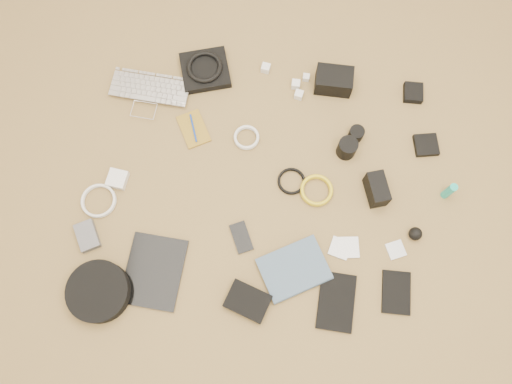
{
  "coord_description": "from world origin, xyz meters",
  "views": [
    {
      "loc": [
        0.0,
        -0.55,
        1.81
      ],
      "look_at": [
        -0.01,
        -0.01,
        0.02
      ],
      "focal_mm": 35.0,
      "sensor_mm": 36.0,
      "label": 1
    }
  ],
  "objects_px": {
    "phone": "(241,237)",
    "headphone_case": "(99,292)",
    "tablet": "(154,271)",
    "paperback": "(304,292)",
    "dslr_camera": "(334,81)",
    "laptop": "(148,98)"
  },
  "relations": [
    {
      "from": "laptop",
      "to": "phone",
      "type": "height_order",
      "value": "laptop"
    },
    {
      "from": "laptop",
      "to": "tablet",
      "type": "relative_size",
      "value": 1.21
    },
    {
      "from": "tablet",
      "to": "headphone_case",
      "type": "height_order",
      "value": "headphone_case"
    },
    {
      "from": "dslr_camera",
      "to": "paperback",
      "type": "distance_m",
      "value": 0.84
    },
    {
      "from": "laptop",
      "to": "tablet",
      "type": "distance_m",
      "value": 0.69
    },
    {
      "from": "phone",
      "to": "dslr_camera",
      "type": "bearing_deg",
      "value": 41.04
    },
    {
      "from": "tablet",
      "to": "paperback",
      "type": "bearing_deg",
      "value": 2.11
    },
    {
      "from": "phone",
      "to": "headphone_case",
      "type": "xyz_separation_m",
      "value": [
        -0.5,
        -0.21,
        0.03
      ]
    },
    {
      "from": "tablet",
      "to": "phone",
      "type": "xyz_separation_m",
      "value": [
        0.31,
        0.13,
        -0.0
      ]
    },
    {
      "from": "paperback",
      "to": "laptop",
      "type": "bearing_deg",
      "value": 15.16
    },
    {
      "from": "tablet",
      "to": "paperback",
      "type": "distance_m",
      "value": 0.55
    },
    {
      "from": "tablet",
      "to": "headphone_case",
      "type": "distance_m",
      "value": 0.2
    },
    {
      "from": "dslr_camera",
      "to": "paperback",
      "type": "relative_size",
      "value": 0.62
    },
    {
      "from": "dslr_camera",
      "to": "phone",
      "type": "xyz_separation_m",
      "value": [
        -0.36,
        -0.63,
        -0.04
      ]
    },
    {
      "from": "laptop",
      "to": "tablet",
      "type": "height_order",
      "value": "laptop"
    },
    {
      "from": "laptop",
      "to": "tablet",
      "type": "xyz_separation_m",
      "value": [
        0.07,
        -0.69,
        -0.01
      ]
    },
    {
      "from": "laptop",
      "to": "paperback",
      "type": "relative_size",
      "value": 1.36
    },
    {
      "from": "dslr_camera",
      "to": "tablet",
      "type": "distance_m",
      "value": 1.01
    },
    {
      "from": "laptop",
      "to": "paperback",
      "type": "xyz_separation_m",
      "value": [
        0.62,
        -0.76,
        -0.0
      ]
    },
    {
      "from": "laptop",
      "to": "dslr_camera",
      "type": "height_order",
      "value": "dslr_camera"
    },
    {
      "from": "laptop",
      "to": "paperback",
      "type": "bearing_deg",
      "value": -41.47
    },
    {
      "from": "tablet",
      "to": "headphone_case",
      "type": "xyz_separation_m",
      "value": [
        -0.19,
        -0.08,
        0.02
      ]
    }
  ]
}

